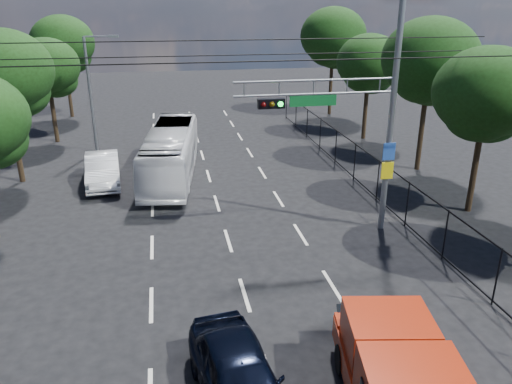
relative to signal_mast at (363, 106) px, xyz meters
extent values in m
plane|color=black|center=(-5.28, -7.99, -5.24)|extent=(120.00, 120.00, 0.00)
cube|color=beige|center=(-8.28, -3.99, -5.24)|extent=(0.12, 2.00, 0.01)
cube|color=beige|center=(-8.28, 0.01, -5.24)|extent=(0.12, 2.00, 0.01)
cube|color=beige|center=(-8.28, 4.01, -5.24)|extent=(0.12, 2.00, 0.01)
cube|color=beige|center=(-8.28, 8.01, -5.24)|extent=(0.12, 2.00, 0.01)
cube|color=beige|center=(-8.28, 12.01, -5.24)|extent=(0.12, 2.00, 0.01)
cube|color=beige|center=(-8.28, 16.01, -5.24)|extent=(0.12, 2.00, 0.01)
cube|color=beige|center=(-8.28, 20.01, -5.24)|extent=(0.12, 2.00, 0.01)
cube|color=beige|center=(-8.28, 24.01, -5.24)|extent=(0.12, 2.00, 0.01)
cube|color=beige|center=(-5.28, -7.99, -5.24)|extent=(0.12, 2.00, 0.01)
cube|color=beige|center=(-5.28, -3.99, -5.24)|extent=(0.12, 2.00, 0.01)
cube|color=beige|center=(-5.28, 0.01, -5.24)|extent=(0.12, 2.00, 0.01)
cube|color=beige|center=(-5.28, 4.01, -5.24)|extent=(0.12, 2.00, 0.01)
cube|color=beige|center=(-5.28, 8.01, -5.24)|extent=(0.12, 2.00, 0.01)
cube|color=beige|center=(-5.28, 12.01, -5.24)|extent=(0.12, 2.00, 0.01)
cube|color=beige|center=(-5.28, 16.01, -5.24)|extent=(0.12, 2.00, 0.01)
cube|color=beige|center=(-5.28, 20.01, -5.24)|extent=(0.12, 2.00, 0.01)
cube|color=beige|center=(-5.28, 24.01, -5.24)|extent=(0.12, 2.00, 0.01)
cube|color=beige|center=(-2.28, -7.99, -5.24)|extent=(0.12, 2.00, 0.01)
cube|color=beige|center=(-2.28, -3.99, -5.24)|extent=(0.12, 2.00, 0.01)
cube|color=beige|center=(-2.28, 0.01, -5.24)|extent=(0.12, 2.00, 0.01)
cube|color=beige|center=(-2.28, 4.01, -5.24)|extent=(0.12, 2.00, 0.01)
cube|color=beige|center=(-2.28, 8.01, -5.24)|extent=(0.12, 2.00, 0.01)
cube|color=beige|center=(-2.28, 12.01, -5.24)|extent=(0.12, 2.00, 0.01)
cube|color=beige|center=(-2.28, 16.01, -5.24)|extent=(0.12, 2.00, 0.01)
cube|color=beige|center=(-2.28, 20.01, -5.24)|extent=(0.12, 2.00, 0.01)
cube|color=beige|center=(-2.28, 24.01, -5.24)|extent=(0.12, 2.00, 0.01)
cylinder|color=slate|center=(1.22, 0.01, -0.49)|extent=(0.24, 0.24, 9.50)
cylinder|color=slate|center=(-1.88, 0.01, 1.01)|extent=(6.20, 0.08, 0.08)
cylinder|color=slate|center=(-1.88, 0.01, 0.51)|extent=(6.20, 0.08, 0.08)
cube|color=black|center=(-3.58, 0.01, 0.21)|extent=(1.00, 0.28, 0.35)
sphere|color=#3F0505|center=(-3.90, -0.14, 0.21)|extent=(0.20, 0.20, 0.20)
sphere|color=#4C3805|center=(-3.58, -0.14, 0.21)|extent=(0.20, 0.20, 0.20)
sphere|color=#0CE533|center=(-3.26, -0.14, 0.21)|extent=(0.20, 0.20, 0.20)
cube|color=#0D5B24|center=(-1.98, 0.01, 0.26)|extent=(1.80, 0.05, 0.40)
cube|color=#234DA6|center=(1.20, -0.13, -1.84)|extent=(0.50, 0.04, 0.70)
cube|color=yellow|center=(1.20, -0.13, -2.64)|extent=(0.50, 0.04, 0.70)
cylinder|color=slate|center=(0.62, 0.01, 0.76)|extent=(0.05, 0.05, 0.50)
cylinder|color=slate|center=(-0.68, 0.01, 0.76)|extent=(0.05, 0.05, 0.50)
cylinder|color=slate|center=(-1.98, 0.01, 0.76)|extent=(0.05, 0.05, 0.50)
cylinder|color=slate|center=(-3.28, 0.01, 0.76)|extent=(0.05, 0.05, 0.50)
cylinder|color=slate|center=(-4.58, 0.01, 0.76)|extent=(0.05, 0.05, 0.50)
cylinder|color=slate|center=(-11.78, 14.01, -1.74)|extent=(0.18, 0.18, 7.00)
cylinder|color=slate|center=(-10.98, 14.01, 1.76)|extent=(1.60, 0.09, 0.09)
cube|color=slate|center=(-10.08, 14.01, 1.76)|extent=(0.60, 0.22, 0.15)
cylinder|color=black|center=(-5.28, -1.99, 1.96)|extent=(22.00, 0.04, 0.04)
cylinder|color=black|center=(-5.28, 1.51, 2.36)|extent=(22.00, 0.04, 0.04)
cylinder|color=black|center=(-5.28, 3.01, 1.66)|extent=(22.00, 0.04, 0.04)
cube|color=black|center=(2.32, 4.01, -3.29)|extent=(0.04, 34.00, 0.06)
cube|color=black|center=(2.32, 4.01, -5.09)|extent=(0.04, 34.00, 0.06)
cylinder|color=black|center=(2.32, -5.99, -4.24)|extent=(0.06, 0.06, 2.00)
cylinder|color=black|center=(2.32, -2.99, -4.24)|extent=(0.06, 0.06, 2.00)
cylinder|color=black|center=(2.32, 0.01, -4.24)|extent=(0.06, 0.06, 2.00)
cylinder|color=black|center=(2.32, 3.01, -4.24)|extent=(0.06, 0.06, 2.00)
cylinder|color=black|center=(2.32, 6.01, -4.24)|extent=(0.06, 0.06, 2.00)
cylinder|color=black|center=(2.32, 9.01, -4.24)|extent=(0.06, 0.06, 2.00)
cylinder|color=black|center=(2.32, 12.01, -4.24)|extent=(0.06, 0.06, 2.00)
cylinder|color=black|center=(2.32, 15.01, -4.24)|extent=(0.06, 0.06, 2.00)
cylinder|color=black|center=(2.32, 18.01, -4.24)|extent=(0.06, 0.06, 2.00)
cylinder|color=black|center=(2.32, 21.01, -4.24)|extent=(0.06, 0.06, 2.00)
cylinder|color=black|center=(5.92, 1.01, -3.14)|extent=(0.28, 0.28, 4.20)
ellipsoid|color=black|center=(5.92, 1.01, 0.16)|extent=(4.50, 4.50, 3.83)
ellipsoid|color=black|center=(6.32, 1.31, -0.89)|extent=(3.00, 3.00, 2.40)
ellipsoid|color=black|center=(5.57, 0.81, -0.74)|extent=(2.85, 2.85, 2.28)
cylinder|color=black|center=(6.52, 7.01, -2.86)|extent=(0.28, 0.28, 4.76)
ellipsoid|color=black|center=(6.52, 7.01, 0.88)|extent=(5.10, 5.10, 4.33)
ellipsoid|color=black|center=(6.92, 7.31, -0.31)|extent=(3.40, 3.40, 2.72)
ellipsoid|color=black|center=(6.17, 6.81, -0.14)|extent=(3.23, 3.23, 2.58)
cylinder|color=black|center=(6.12, 14.01, -3.23)|extent=(0.28, 0.28, 4.03)
ellipsoid|color=black|center=(6.12, 14.01, -0.06)|extent=(4.32, 4.32, 3.67)
ellipsoid|color=black|center=(6.52, 14.31, -1.07)|extent=(2.88, 2.88, 2.30)
ellipsoid|color=black|center=(5.77, 13.81, -0.92)|extent=(2.74, 2.74, 2.19)
cylinder|color=black|center=(6.32, 22.01, -2.78)|extent=(0.28, 0.28, 4.93)
ellipsoid|color=black|center=(6.32, 22.01, 1.09)|extent=(5.28, 5.28, 4.49)
ellipsoid|color=black|center=(6.72, 22.31, -0.14)|extent=(3.52, 3.52, 2.82)
ellipsoid|color=black|center=(5.97, 21.81, 0.04)|extent=(3.34, 3.34, 2.68)
cylinder|color=black|center=(-15.08, 9.01, -3.00)|extent=(0.28, 0.28, 4.48)
ellipsoid|color=black|center=(-15.08, 9.01, 0.52)|extent=(4.80, 4.80, 4.08)
ellipsoid|color=black|center=(-14.68, 9.31, -0.60)|extent=(3.20, 3.20, 2.56)
cylinder|color=black|center=(-14.68, 17.01, -3.28)|extent=(0.28, 0.28, 3.92)
ellipsoid|color=black|center=(-14.68, 17.01, -0.20)|extent=(4.20, 4.20, 3.57)
ellipsoid|color=black|center=(-14.28, 17.31, -1.18)|extent=(2.80, 2.80, 2.24)
ellipsoid|color=black|center=(-15.03, 16.81, -1.04)|extent=(2.66, 2.66, 2.13)
cylinder|color=black|center=(-14.88, 25.01, -2.95)|extent=(0.28, 0.28, 4.59)
ellipsoid|color=black|center=(-14.88, 25.01, 0.66)|extent=(4.92, 4.92, 4.18)
ellipsoid|color=black|center=(-14.48, 25.31, -0.49)|extent=(3.28, 3.28, 2.62)
ellipsoid|color=black|center=(-15.23, 24.81, -0.32)|extent=(3.12, 3.12, 2.49)
cylinder|color=black|center=(-3.41, -8.03, -4.85)|extent=(0.42, 0.82, 0.78)
cylinder|color=black|center=(-1.55, -8.37, -4.85)|extent=(0.42, 0.82, 0.78)
cube|color=maroon|center=(-2.34, -7.44, -4.46)|extent=(2.13, 0.96, 0.61)
cube|color=black|center=(-2.29, -7.14, -4.19)|extent=(1.94, 0.77, 0.34)
cube|color=maroon|center=(-2.56, -8.64, -3.74)|extent=(2.27, 2.05, 1.06)
cube|color=black|center=(-2.71, -9.46, -3.69)|extent=(1.70, 0.36, 0.61)
imported|color=black|center=(-6.18, -8.64, -4.47)|extent=(2.40, 4.73, 1.55)
imported|color=white|center=(-7.24, 8.30, -3.89)|extent=(3.56, 9.93, 2.70)
imported|color=white|center=(-10.78, 7.80, -4.46)|extent=(2.09, 4.87, 1.56)
camera|label=1|loc=(-7.52, -17.81, 3.76)|focal=35.00mm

